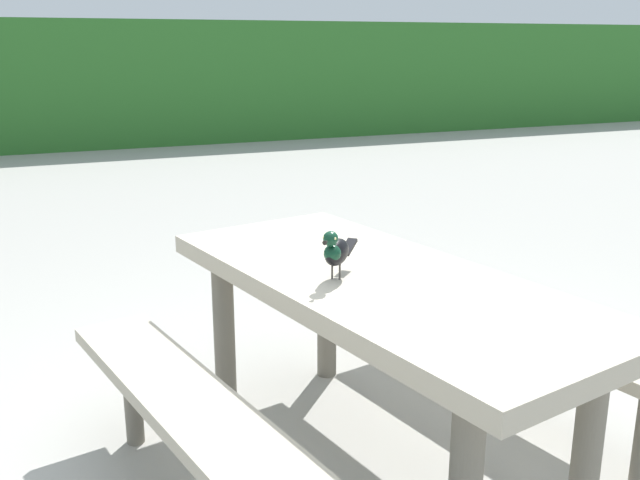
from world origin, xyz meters
name	(u,v)px	position (x,y,z in m)	size (l,w,h in m)	color
ground_plane	(336,453)	(0.00, 0.00, 0.00)	(60.00, 60.00, 0.00)	#A3A099
hedge_wall	(88,83)	(0.00, 9.50, 0.93)	(28.00, 1.74, 1.86)	#2D6B28
picnic_table_foreground	(378,324)	(0.12, -0.10, 0.56)	(1.99, 2.02, 0.74)	#B2A893
bird_grackle	(336,251)	(-0.04, -0.09, 0.84)	(0.22, 0.22, 0.18)	black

